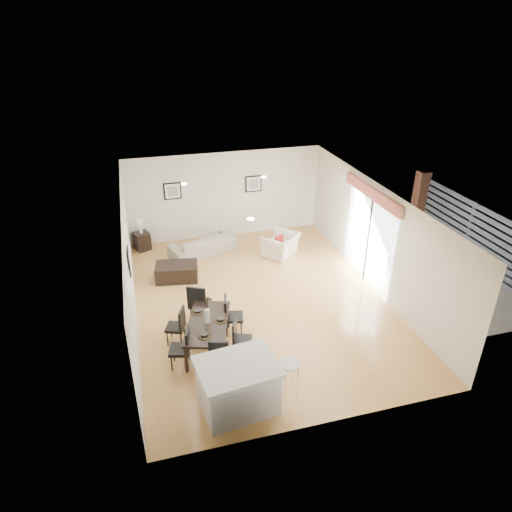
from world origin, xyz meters
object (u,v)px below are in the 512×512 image
object	(u,v)px
dining_chair_enear	(239,336)
side_table	(142,241)
dining_chair_efar	(230,313)
dining_table	(208,325)
dining_chair_head	(218,361)
coffee_table	(177,272)
sofa	(203,245)
kitchen_island	(238,386)
dining_chair_wnear	(183,346)
bar_stool	(290,368)
armchair	(281,245)
dining_chair_foot	(198,302)
dining_chair_wfar	(178,324)

from	to	relation	value
dining_chair_enear	side_table	size ratio (longest dim) A/B	1.51
dining_chair_efar	dining_table	bearing A→B (deg)	138.16
dining_chair_head	coffee_table	world-z (taller)	dining_chair_head
sofa	kitchen_island	size ratio (longest dim) A/B	1.32
dining_table	dining_chair_wnear	distance (m)	0.71
dining_table	dining_chair_wnear	size ratio (longest dim) A/B	1.96
dining_chair_enear	dining_chair_wnear	bearing A→B (deg)	113.99
dining_chair_enear	sofa	bearing A→B (deg)	21.29
coffee_table	side_table	bearing A→B (deg)	120.71
dining_chair_efar	side_table	xyz separation A→B (m)	(-1.67, 4.70, -0.23)
dining_table	dining_chair_head	bearing A→B (deg)	-71.53
coffee_table	side_table	distance (m)	2.20
bar_stool	dining_chair_wnear	bearing A→B (deg)	142.25
armchair	bar_stool	size ratio (longest dim) A/B	1.23
dining_chair_enear	dining_chair_foot	bearing A→B (deg)	45.90
sofa	dining_table	xyz separation A→B (m)	(-0.61, -4.37, 0.31)
dining_chair_wfar	side_table	world-z (taller)	dining_chair_wfar
dining_chair_head	side_table	bearing A→B (deg)	117.89
dining_chair_enear	kitchen_island	bearing A→B (deg)	-172.64
dining_chair_head	dining_chair_foot	xyz separation A→B (m)	(-0.06, 1.99, 0.07)
dining_table	dining_chair_foot	bearing A→B (deg)	109.48
dining_chair_efar	kitchen_island	size ratio (longest dim) A/B	0.60
kitchen_island	dining_chair_head	bearing A→B (deg)	97.39
dining_table	kitchen_island	xyz separation A→B (m)	(0.22, -1.77, -0.11)
dining_chair_efar	armchair	bearing A→B (deg)	-22.66
sofa	kitchen_island	bearing A→B (deg)	68.32
armchair	side_table	xyz separation A→B (m)	(-3.91, 1.43, -0.05)
dining_table	bar_stool	size ratio (longest dim) A/B	2.21
dining_chair_wfar	side_table	xyz separation A→B (m)	(-0.53, 4.74, -0.20)
dining_chair_wnear	coffee_table	size ratio (longest dim) A/B	0.82
armchair	dining_chair_enear	distance (m)	4.63
dining_chair_head	dining_chair_foot	distance (m)	2.00
dining_chair_efar	dining_chair_foot	size ratio (longest dim) A/B	0.92
sofa	armchair	xyz separation A→B (m)	(2.19, -0.69, 0.03)
dining_chair_efar	dining_chair_wfar	bearing A→B (deg)	103.91
sofa	dining_chair_foot	distance (m)	3.45
sofa	kitchen_island	distance (m)	6.16
coffee_table	kitchen_island	size ratio (longest dim) A/B	0.73
dining_chair_head	dining_chair_efar	bearing A→B (deg)	86.46
kitchen_island	dining_chair_efar	bearing A→B (deg)	74.05
armchair	kitchen_island	xyz separation A→B (m)	(-2.59, -5.45, 0.17)
armchair	kitchen_island	bearing A→B (deg)	21.94
dining_chair_wfar	dining_chair_enear	distance (m)	1.37
dining_chair_wnear	bar_stool	xyz separation A→B (m)	(1.74, -1.35, 0.18)
sofa	dining_chair_enear	size ratio (longest dim) A/B	2.39
dining_chair_enear	dining_chair_efar	size ratio (longest dim) A/B	0.92
dining_chair_enear	bar_stool	world-z (taller)	dining_chair_enear
dining_chair_enear	dining_chair_foot	distance (m)	1.50
dining_chair_head	coffee_table	xyz separation A→B (m)	(-0.33, 4.07, -0.25)
dining_chair_wfar	dining_chair_enear	size ratio (longest dim) A/B	1.02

